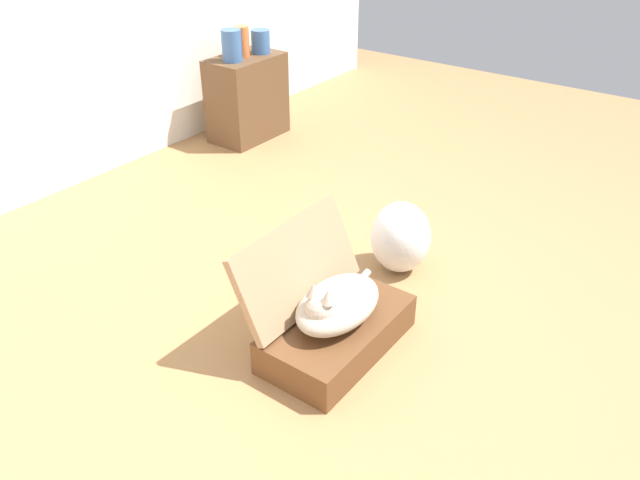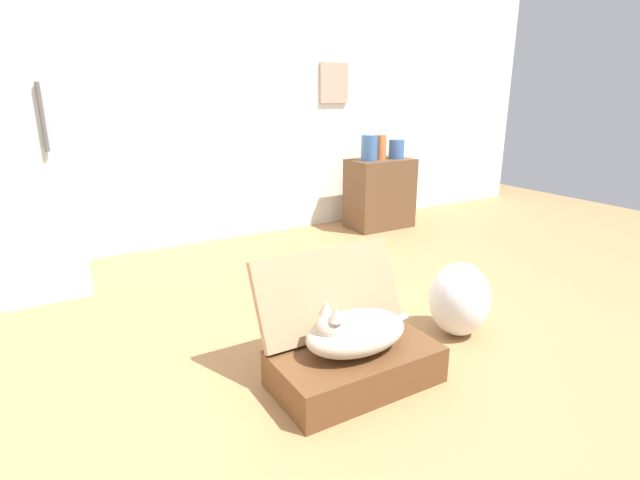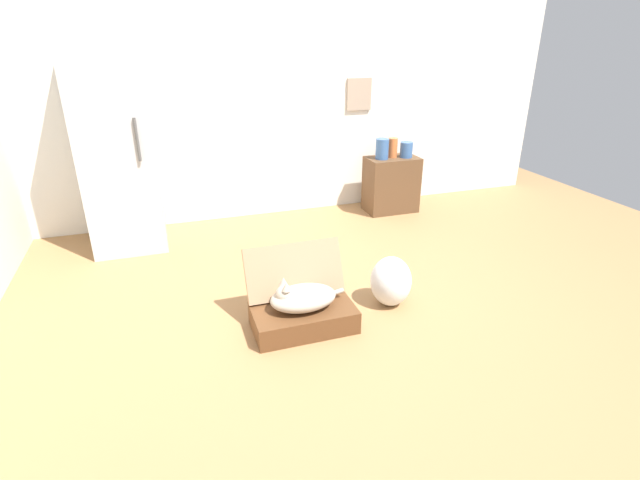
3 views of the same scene
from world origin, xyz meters
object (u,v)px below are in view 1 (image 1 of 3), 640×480
(vase_tall, at_px, (232,46))
(vase_round, at_px, (242,41))
(side_table, at_px, (247,98))
(vase_short, at_px, (261,41))
(plastic_bag_white, at_px, (401,237))
(suitcase_base, at_px, (337,333))
(cat, at_px, (336,304))

(vase_tall, xyz_separation_m, vase_round, (0.14, 0.03, -0.00))
(side_table, bearing_deg, vase_short, -13.39)
(plastic_bag_white, distance_m, vase_round, 2.10)
(suitcase_base, xyz_separation_m, vase_round, (1.58, 1.93, 0.62))
(vase_short, bearing_deg, plastic_bag_white, -120.05)
(vase_tall, bearing_deg, plastic_bag_white, -112.73)
(cat, bearing_deg, suitcase_base, -1.87)
(vase_tall, bearing_deg, side_table, 6.60)
(plastic_bag_white, distance_m, vase_tall, 2.02)
(suitcase_base, distance_m, vase_round, 2.57)
(suitcase_base, bearing_deg, side_table, 50.48)
(plastic_bag_white, bearing_deg, vase_short, 59.95)
(suitcase_base, xyz_separation_m, plastic_bag_white, (0.69, 0.10, 0.11))
(cat, bearing_deg, vase_round, 50.49)
(cat, xyz_separation_m, vase_short, (1.73, 1.88, 0.44))
(vase_round, bearing_deg, cat, -129.51)
(suitcase_base, relative_size, vase_tall, 3.19)
(suitcase_base, xyz_separation_m, cat, (-0.01, 0.00, 0.16))
(cat, xyz_separation_m, vase_tall, (1.45, 1.90, 0.47))
(side_table, bearing_deg, cat, -129.75)
(suitcase_base, distance_m, cat, 0.16)
(plastic_bag_white, relative_size, side_table, 0.62)
(suitcase_base, height_order, cat, cat)
(side_table, bearing_deg, plastic_bag_white, -116.18)
(plastic_bag_white, height_order, vase_tall, vase_tall)
(cat, bearing_deg, side_table, 50.25)
(vase_short, bearing_deg, cat, -132.61)
(vase_tall, bearing_deg, vase_short, -3.50)
(suitcase_base, distance_m, vase_short, 2.62)
(cat, distance_m, vase_round, 2.54)
(side_table, relative_size, vase_tall, 2.82)
(vase_tall, bearing_deg, cat, -127.44)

